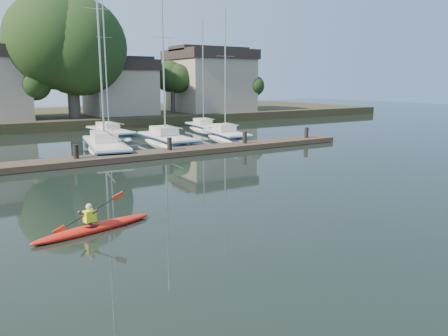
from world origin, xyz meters
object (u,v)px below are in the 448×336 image
kayak (94,226)px  sailboat_2 (106,154)px  sailboat_4 (226,141)px  dock (126,157)px  sailboat_6 (110,137)px  sailboat_3 (167,146)px  sailboat_7 (204,132)px

kayak → sailboat_2: 17.02m
sailboat_4 → dock: bearing=-146.2°
sailboat_6 → kayak: bearing=-112.7°
sailboat_2 → sailboat_3: (5.21, 1.18, -0.00)m
dock → sailboat_6: (3.13, 12.94, -0.38)m
sailboat_2 → sailboat_3: sailboat_2 is taller
kayak → sailboat_3: bearing=46.0°
dock → sailboat_4: size_ratio=2.84×
kayak → sailboat_7: size_ratio=0.36×
sailboat_7 → sailboat_3: bearing=-129.8°
dock → sailboat_2: (-0.04, 4.02, -0.41)m
dock → sailboat_2: size_ratio=2.07×
kayak → sailboat_3: 20.30m
sailboat_4 → sailboat_7: 7.25m
sailboat_4 → sailboat_6: (-7.60, 7.67, 0.02)m
kayak → sailboat_4: bearing=34.6°
dock → sailboat_4: sailboat_4 is taller
sailboat_2 → dock: bearing=-80.4°
sailboat_2 → sailboat_3: size_ratio=1.17×
sailboat_6 → sailboat_7: (9.43, -0.65, -0.01)m
sailboat_4 → sailboat_7: (1.83, 7.02, 0.02)m
dock → sailboat_3: (5.17, 5.21, -0.41)m
dock → sailboat_4: bearing=26.2°
sailboat_2 → sailboat_4: size_ratio=1.37×
kayak → sailboat_7: 30.31m
dock → sailboat_7: sailboat_7 is taller
sailboat_7 → sailboat_6: bearing=-177.6°
sailboat_3 → sailboat_6: bearing=106.4°
sailboat_2 → sailboat_6: size_ratio=1.12×
sailboat_3 → sailboat_7: bearing=45.4°
sailboat_3 → dock: bearing=-133.2°
sailboat_4 → sailboat_7: size_ratio=1.01×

